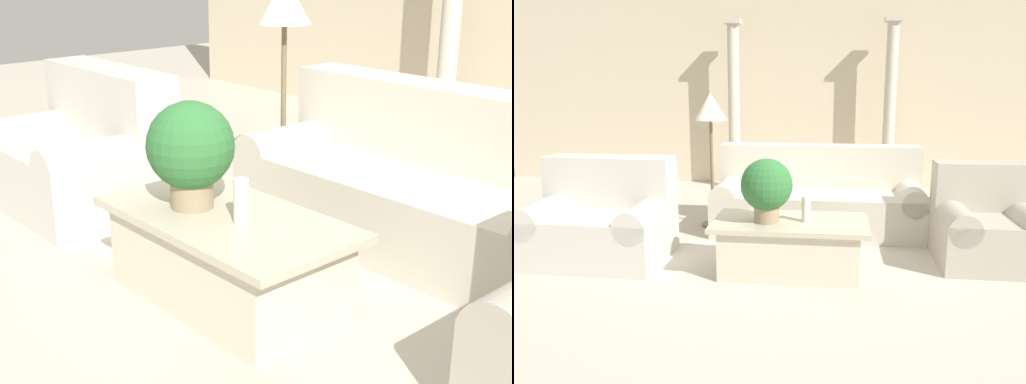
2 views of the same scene
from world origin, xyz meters
The scene contains 11 objects.
ground_plane centered at (0.00, 0.00, 0.00)m, with size 16.00×16.00×0.00m, color #BCB2A3.
wall_back centered at (0.00, 3.32, 1.60)m, with size 10.00×0.06×3.20m.
sofa_long centered at (0.26, 0.78, 0.35)m, with size 2.20×0.90×0.91m.
loveseat centered at (-1.68, -0.36, 0.36)m, with size 1.21×0.90×0.91m.
coffee_table centered at (0.07, -0.53, 0.23)m, with size 1.29×0.70×0.45m.
potted_plant centered at (-0.12, -0.59, 0.75)m, with size 0.43×0.43×0.53m.
pillar_candle centered at (0.20, -0.55, 0.56)m, with size 0.07×0.07×0.21m.
floor_lamp centered at (-0.91, 0.77, 1.24)m, with size 0.35×0.35×1.48m.
column_left centered at (-1.08, 2.92, 1.27)m, with size 0.24×0.24×2.48m.
column_right centered at (1.21, 2.92, 1.27)m, with size 0.24×0.24×2.48m.
armchair centered at (1.79, -0.06, 0.35)m, with size 0.88×0.84×0.87m.
Camera 2 is at (0.39, -4.54, 1.57)m, focal length 35.00 mm.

